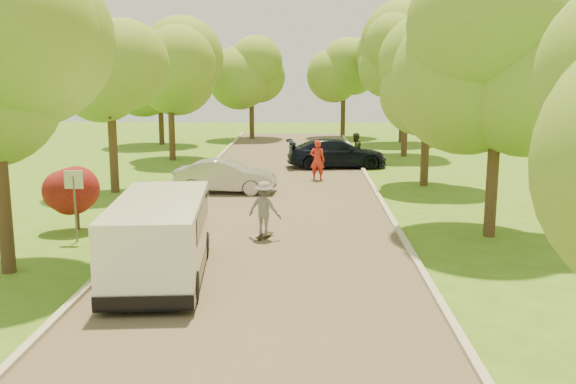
# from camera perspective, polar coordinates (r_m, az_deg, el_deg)

# --- Properties ---
(ground) EXTENTS (100.00, 100.00, 0.00)m
(ground) POSITION_cam_1_polar(r_m,az_deg,el_deg) (15.43, -2.52, -8.47)
(ground) COLOR #416B19
(ground) RESTS_ON ground
(road) EXTENTS (8.00, 60.00, 0.01)m
(road) POSITION_cam_1_polar(r_m,az_deg,el_deg) (23.12, -1.12, -1.94)
(road) COLOR #4C4438
(road) RESTS_ON ground
(curb_left) EXTENTS (0.18, 60.00, 0.12)m
(curb_left) POSITION_cam_1_polar(r_m,az_deg,el_deg) (23.64, -10.98, -1.71)
(curb_left) COLOR #B2AD9E
(curb_left) RESTS_ON ground
(curb_right) EXTENTS (0.18, 60.00, 0.12)m
(curb_right) POSITION_cam_1_polar(r_m,az_deg,el_deg) (23.27, 8.90, -1.84)
(curb_right) COLOR #B2AD9E
(curb_right) RESTS_ON ground
(street_sign) EXTENTS (0.55, 0.06, 2.17)m
(street_sign) POSITION_cam_1_polar(r_m,az_deg,el_deg) (20.07, -18.47, 0.11)
(street_sign) COLOR #59595E
(street_sign) RESTS_ON ground
(red_shrub) EXTENTS (1.70, 1.70, 1.95)m
(red_shrub) POSITION_cam_1_polar(r_m,az_deg,el_deg) (21.71, -18.30, -0.37)
(red_shrub) COLOR #382619
(red_shrub) RESTS_ON ground
(tree_l_mida) EXTENTS (4.71, 4.60, 7.39)m
(tree_l_mida) POSITION_cam_1_polar(r_m,az_deg,el_deg) (17.19, -24.20, 10.15)
(tree_l_mida) COLOR #382619
(tree_l_mida) RESTS_ON ground
(tree_l_midb) EXTENTS (4.30, 4.20, 6.62)m
(tree_l_midb) POSITION_cam_1_polar(r_m,az_deg,el_deg) (27.68, -15.18, 9.35)
(tree_l_midb) COLOR #382619
(tree_l_midb) RESTS_ON ground
(tree_l_far) EXTENTS (4.92, 4.80, 7.79)m
(tree_l_far) POSITION_cam_1_polar(r_m,az_deg,el_deg) (37.29, -10.16, 11.17)
(tree_l_far) COLOR #382619
(tree_l_far) RESTS_ON ground
(tree_r_mida) EXTENTS (5.13, 5.00, 7.95)m
(tree_r_mida) POSITION_cam_1_polar(r_m,az_deg,el_deg) (20.42, 18.91, 11.47)
(tree_r_mida) COLOR #382619
(tree_r_mida) RESTS_ON ground
(tree_r_midb) EXTENTS (4.51, 4.40, 7.01)m
(tree_r_midb) POSITION_cam_1_polar(r_m,az_deg,el_deg) (29.06, 12.73, 10.09)
(tree_r_midb) COLOR #382619
(tree_r_midb) RESTS_ON ground
(tree_r_far) EXTENTS (5.33, 5.20, 8.34)m
(tree_r_far) POSITION_cam_1_polar(r_m,az_deg,el_deg) (39.03, 10.88, 11.65)
(tree_r_far) COLOR #382619
(tree_r_far) RESTS_ON ground
(tree_bg_a) EXTENTS (5.12, 5.00, 7.72)m
(tree_bg_a) POSITION_cam_1_polar(r_m,az_deg,el_deg) (45.61, -11.10, 10.83)
(tree_bg_a) COLOR #382619
(tree_bg_a) RESTS_ON ground
(tree_bg_b) EXTENTS (5.12, 5.00, 7.95)m
(tree_bg_b) POSITION_cam_1_polar(r_m,az_deg,el_deg) (47.08, 10.50, 11.11)
(tree_bg_b) COLOR #382619
(tree_bg_b) RESTS_ON ground
(tree_bg_c) EXTENTS (4.92, 4.80, 7.33)m
(tree_bg_c) POSITION_cam_1_polar(r_m,az_deg,el_deg) (48.68, -3.03, 10.64)
(tree_bg_c) COLOR #382619
(tree_bg_c) RESTS_ON ground
(tree_bg_d) EXTENTS (5.12, 5.00, 7.72)m
(tree_bg_d) POSITION_cam_1_polar(r_m,az_deg,el_deg) (50.63, 5.23, 10.95)
(tree_bg_d) COLOR #382619
(tree_bg_d) RESTS_ON ground
(minivan) EXTENTS (2.55, 5.51, 1.99)m
(minivan) POSITION_cam_1_polar(r_m,az_deg,el_deg) (16.11, -11.32, -3.93)
(minivan) COLOR white
(minivan) RESTS_ON ground
(silver_sedan) EXTENTS (4.36, 1.87, 1.40)m
(silver_sedan) POSITION_cam_1_polar(r_m,az_deg,el_deg) (27.15, -5.58, 1.41)
(silver_sedan) COLOR #A5A6AA
(silver_sedan) RESTS_ON ground
(dark_sedan) EXTENTS (5.49, 2.75, 1.53)m
(dark_sedan) POSITION_cam_1_polar(r_m,az_deg,el_deg) (34.21, 4.35, 3.46)
(dark_sedan) COLOR black
(dark_sedan) RESTS_ON ground
(longboard) EXTENTS (0.54, 0.88, 0.10)m
(longboard) POSITION_cam_1_polar(r_m,az_deg,el_deg) (19.75, -2.10, -3.88)
(longboard) COLOR black
(longboard) RESTS_ON ground
(skateboarder) EXTENTS (1.23, 0.97, 1.67)m
(skateboarder) POSITION_cam_1_polar(r_m,az_deg,el_deg) (19.56, -2.11, -1.46)
(skateboarder) COLOR slate
(skateboarder) RESTS_ON longboard
(person_striped) EXTENTS (0.78, 0.59, 1.90)m
(person_striped) POSITION_cam_1_polar(r_m,az_deg,el_deg) (30.09, 2.63, 2.84)
(person_striped) COLOR red
(person_striped) RESTS_ON ground
(person_olive) EXTENTS (1.13, 1.12, 1.84)m
(person_olive) POSITION_cam_1_polar(r_m,az_deg,el_deg) (34.48, 6.00, 3.75)
(person_olive) COLOR #333821
(person_olive) RESTS_ON ground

